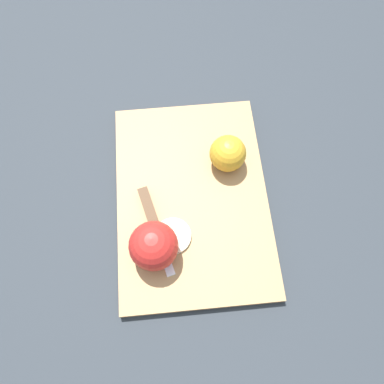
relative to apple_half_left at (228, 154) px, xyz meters
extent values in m
plane|color=#282D33|center=(0.06, -0.08, -0.05)|extent=(4.00, 4.00, 0.00)
cube|color=#A37A4C|center=(0.06, -0.08, -0.04)|extent=(0.42, 0.30, 0.02)
sphere|color=gold|center=(0.00, 0.00, 0.00)|extent=(0.07, 0.07, 0.07)
cylinder|color=beige|center=(0.00, 0.00, 0.00)|extent=(0.06, 0.04, 0.06)
sphere|color=red|center=(0.16, -0.15, 0.01)|extent=(0.08, 0.08, 0.08)
cylinder|color=beige|center=(0.15, -0.16, 0.01)|extent=(0.03, 0.08, 0.08)
cube|color=silver|center=(0.16, -0.14, -0.03)|extent=(0.10, 0.03, 0.00)
cube|color=#472D19|center=(0.07, -0.16, -0.02)|extent=(0.07, 0.03, 0.02)
cylinder|color=beige|center=(0.13, -0.12, -0.03)|extent=(0.07, 0.07, 0.01)
camera|label=1|loc=(0.32, -0.11, 0.61)|focal=35.00mm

